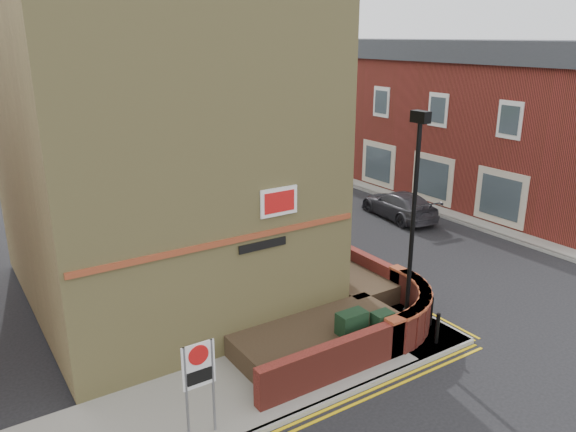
% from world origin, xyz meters
% --- Properties ---
extents(ground, '(120.00, 120.00, 0.00)m').
position_xyz_m(ground, '(0.00, 0.00, 0.00)').
color(ground, black).
rests_on(ground, ground).
extents(pavement_corner, '(13.00, 3.00, 0.12)m').
position_xyz_m(pavement_corner, '(-3.50, 1.50, 0.06)').
color(pavement_corner, gray).
rests_on(pavement_corner, ground).
extents(pavement_main, '(2.00, 32.00, 0.12)m').
position_xyz_m(pavement_main, '(2.00, 16.00, 0.06)').
color(pavement_main, gray).
rests_on(pavement_main, ground).
extents(pavement_far, '(4.00, 40.00, 0.12)m').
position_xyz_m(pavement_far, '(13.00, 13.00, 0.06)').
color(pavement_far, gray).
rests_on(pavement_far, ground).
extents(kerb_side, '(13.00, 0.15, 0.12)m').
position_xyz_m(kerb_side, '(-3.50, 0.00, 0.06)').
color(kerb_side, gray).
rests_on(kerb_side, ground).
extents(kerb_main_near, '(0.15, 32.00, 0.12)m').
position_xyz_m(kerb_main_near, '(3.00, 16.00, 0.06)').
color(kerb_main_near, gray).
rests_on(kerb_main_near, ground).
extents(kerb_main_far, '(0.15, 40.00, 0.12)m').
position_xyz_m(kerb_main_far, '(11.00, 13.00, 0.06)').
color(kerb_main_far, gray).
rests_on(kerb_main_far, ground).
extents(yellow_lines_main, '(0.28, 32.00, 0.01)m').
position_xyz_m(yellow_lines_main, '(3.25, 16.00, 0.01)').
color(yellow_lines_main, gold).
rests_on(yellow_lines_main, ground).
extents(corner_building, '(8.95, 10.40, 13.60)m').
position_xyz_m(corner_building, '(-2.84, 8.00, 6.23)').
color(corner_building, tan).
rests_on(corner_building, ground).
extents(garden_wall, '(6.80, 6.00, 1.20)m').
position_xyz_m(garden_wall, '(0.00, 2.50, 0.00)').
color(garden_wall, maroon).
rests_on(garden_wall, ground).
extents(lamppost, '(0.25, 0.50, 6.30)m').
position_xyz_m(lamppost, '(1.60, 1.20, 3.34)').
color(lamppost, black).
rests_on(lamppost, pavement_corner).
extents(utility_cabinet_large, '(0.80, 0.45, 1.20)m').
position_xyz_m(utility_cabinet_large, '(-0.30, 1.30, 0.72)').
color(utility_cabinet_large, black).
rests_on(utility_cabinet_large, pavement_corner).
extents(utility_cabinet_small, '(0.55, 0.40, 1.10)m').
position_xyz_m(utility_cabinet_small, '(0.50, 1.00, 0.67)').
color(utility_cabinet_small, black).
rests_on(utility_cabinet_small, pavement_corner).
extents(bollard_near, '(0.11, 0.11, 0.90)m').
position_xyz_m(bollard_near, '(2.00, 0.40, 0.57)').
color(bollard_near, black).
rests_on(bollard_near, pavement_corner).
extents(bollard_far, '(0.11, 0.11, 0.90)m').
position_xyz_m(bollard_far, '(2.60, 1.20, 0.57)').
color(bollard_far, black).
rests_on(bollard_far, pavement_corner).
extents(zone_sign, '(0.72, 0.07, 2.20)m').
position_xyz_m(zone_sign, '(-5.00, 0.50, 1.64)').
color(zone_sign, slate).
rests_on(zone_sign, pavement_corner).
extents(far_terrace, '(5.40, 30.40, 8.00)m').
position_xyz_m(far_terrace, '(14.50, 17.00, 4.04)').
color(far_terrace, maroon).
rests_on(far_terrace, ground).
extents(far_terrace_cream, '(5.40, 12.40, 8.00)m').
position_xyz_m(far_terrace_cream, '(14.50, 38.00, 4.05)').
color(far_terrace_cream, beige).
rests_on(far_terrace_cream, ground).
extents(tree_near, '(3.64, 3.65, 6.70)m').
position_xyz_m(tree_near, '(2.00, 14.05, 4.70)').
color(tree_near, '#382B1E').
rests_on(tree_near, pavement_main).
extents(tree_mid, '(4.03, 4.03, 7.42)m').
position_xyz_m(tree_mid, '(2.00, 22.05, 5.20)').
color(tree_mid, '#382B1E').
rests_on(tree_mid, pavement_main).
extents(tree_far, '(3.81, 3.81, 7.00)m').
position_xyz_m(tree_far, '(2.00, 30.05, 4.91)').
color(tree_far, '#382B1E').
rests_on(tree_far, pavement_main).
extents(traffic_light_assembly, '(0.20, 0.16, 4.20)m').
position_xyz_m(traffic_light_assembly, '(2.40, 25.00, 2.78)').
color(traffic_light_assembly, black).
rests_on(traffic_light_assembly, pavement_main).
extents(silver_car_near, '(2.43, 4.65, 1.46)m').
position_xyz_m(silver_car_near, '(4.85, 13.97, 0.73)').
color(silver_car_near, '#ADAFB5').
rests_on(silver_car_near, ground).
extents(red_car_main, '(2.76, 5.47, 1.48)m').
position_xyz_m(red_car_main, '(3.60, 16.88, 0.74)').
color(red_car_main, maroon).
rests_on(red_car_main, ground).
extents(grey_car_far, '(2.29, 4.55, 1.27)m').
position_xyz_m(grey_car_far, '(9.23, 9.45, 0.63)').
color(grey_car_far, '#35343A').
rests_on(grey_car_far, ground).
extents(silver_car_far, '(2.97, 4.82, 1.53)m').
position_xyz_m(silver_car_far, '(9.00, 18.97, 0.77)').
color(silver_car_far, '#B1B3B9').
rests_on(silver_car_far, ground).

